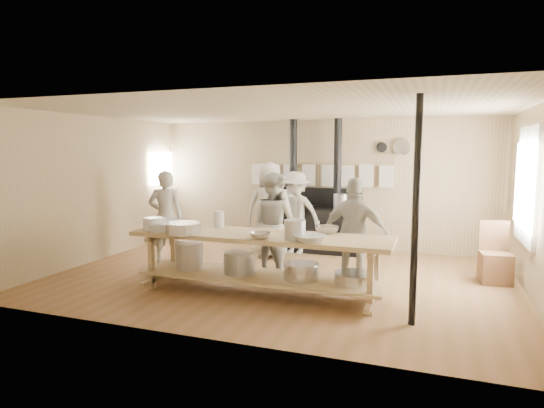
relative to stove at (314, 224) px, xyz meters
The scene contains 24 objects.
ground 2.18m from the stove, 89.82° to the right, with size 7.00×7.00×0.00m, color brown.
room_shell 2.39m from the stove, 89.82° to the right, with size 7.00×7.00×7.00m.
window_right 3.92m from the stove, 23.58° to the right, with size 0.09×1.50×1.65m.
left_opening 3.61m from the stove, behind, with size 0.00×0.90×0.90m.
stove is the anchor object (origin of this frame).
towel_rail 1.07m from the stove, 88.68° to the left, with size 3.00×0.04×0.47m.
back_wall_shelf 2.11m from the stove, 12.13° to the left, with size 0.63×0.14×0.32m.
prep_table 3.02m from the stove, 90.04° to the right, with size 3.60×0.90×0.85m.
support_post 4.11m from the stove, 59.33° to the right, with size 0.08×0.08×2.60m, color black.
cook_far_left 2.92m from the stove, 139.79° to the right, with size 0.60×0.39×1.64m, color #A4A091.
cook_left 2.12m from the stove, 92.87° to the right, with size 0.80×0.63×1.65m, color #A4A091.
cook_center 1.15m from the stove, 123.66° to the right, with size 0.87×0.57×1.78m, color #A4A091.
cook_right 2.70m from the stove, 63.16° to the right, with size 0.95×0.39×1.61m, color #A4A091.
cook_by_window 0.58m from the stove, 118.09° to the right, with size 1.03×0.59×1.59m, color #A4A091.
chair 3.42m from the stove, 22.35° to the right, with size 0.47×0.47×0.92m.
bowl_white_a 3.24m from the stove, 118.67° to the right, with size 0.39×0.39×0.10m, color white.
bowl_steel_a 3.37m from the stove, 87.54° to the right, with size 0.28×0.28×0.09m, color silver.
bowl_white_b 3.46m from the stove, 76.41° to the right, with size 0.39×0.39×0.10m, color white.
bowl_steel_b 2.85m from the stove, 71.96° to the right, with size 0.33×0.33×0.10m, color silver.
roasting_pan 3.50m from the stove, 111.85° to the right, with size 0.47×0.31×0.10m, color #B2B2B7.
mixing_bowl_large 3.51m from the stove, 106.48° to the right, with size 0.48×0.48×0.15m, color silver.
bucket_galv 3.33m from the stove, 79.81° to the right, with size 0.28×0.28×0.26m, color gray.
deep_bowl_enamel 3.61m from the stove, 115.50° to the right, with size 0.29×0.29×0.18m, color white.
pitcher 2.83m from the stove, 105.95° to the right, with size 0.15×0.15×0.24m, color white.
Camera 1 is at (2.23, -6.61, 1.99)m, focal length 30.00 mm.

